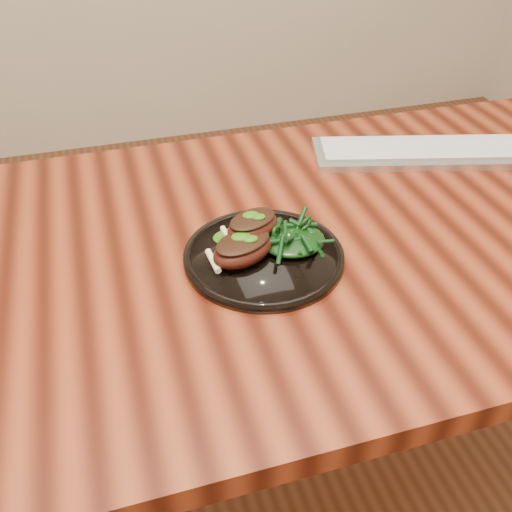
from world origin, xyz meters
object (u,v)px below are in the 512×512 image
(desk, at_px, (256,280))
(keyboard, at_px, (421,152))
(lamb_chop_front, at_px, (243,248))
(greens_heap, at_px, (293,237))
(plate, at_px, (264,256))

(desk, height_order, keyboard, keyboard)
(lamb_chop_front, distance_m, greens_heap, 0.09)
(lamb_chop_front, relative_size, greens_heap, 1.18)
(greens_heap, distance_m, keyboard, 0.44)
(desk, bearing_deg, plate, -92.11)
(plate, bearing_deg, keyboard, 30.28)
(greens_heap, relative_size, keyboard, 0.23)
(desk, xyz_separation_m, greens_heap, (0.05, -0.05, 0.11))
(keyboard, bearing_deg, desk, -155.20)
(plate, distance_m, lamb_chop_front, 0.05)
(plate, bearing_deg, desk, 87.89)
(lamb_chop_front, bearing_deg, desk, 57.51)
(plate, distance_m, keyboard, 0.48)
(keyboard, bearing_deg, lamb_chop_front, -150.90)
(greens_heap, bearing_deg, lamb_chop_front, -171.06)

